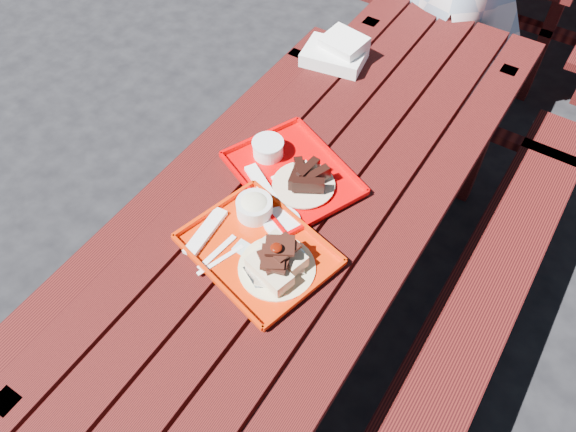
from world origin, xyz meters
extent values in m
plane|color=black|center=(0.00, 0.00, 0.00)|extent=(60.00, 60.00, 0.00)
cube|color=#4A110E|center=(-0.30, 0.00, 0.73)|extent=(0.14, 2.40, 0.04)
cube|color=#4A110E|center=(-0.15, 0.00, 0.73)|extent=(0.14, 2.40, 0.04)
cube|color=#4A110E|center=(0.00, 0.00, 0.73)|extent=(0.14, 2.40, 0.04)
cube|color=#4A110E|center=(0.15, 0.00, 0.73)|extent=(0.14, 2.40, 0.04)
cube|color=#4A110E|center=(0.30, 0.00, 0.73)|extent=(0.14, 2.40, 0.04)
cube|color=#4A110E|center=(-0.58, 0.00, 0.43)|extent=(0.25, 2.40, 0.04)
cube|color=#4A110E|center=(-0.58, -0.84, 0.21)|extent=(0.06, 0.06, 0.42)
cube|color=#4A110E|center=(-0.58, 0.84, 0.21)|extent=(0.06, 0.06, 0.42)
cube|color=#4A110E|center=(0.58, 0.00, 0.43)|extent=(0.25, 2.40, 0.04)
cube|color=#4A110E|center=(0.58, 0.84, 0.21)|extent=(0.06, 0.06, 0.42)
cube|color=#4A110E|center=(-0.30, 0.96, 0.38)|extent=(0.06, 0.06, 0.75)
cube|color=#4A110E|center=(0.30, 0.96, 0.38)|extent=(0.06, 0.06, 0.75)
cube|color=#4A110E|center=(0.00, 0.96, 0.43)|extent=(1.40, 0.06, 0.04)
cube|color=#4A110E|center=(-0.58, 1.96, 0.21)|extent=(0.06, 0.06, 0.42)
cube|color=#4A110E|center=(-0.30, 1.84, 0.38)|extent=(0.06, 0.06, 0.75)
cube|color=#4A110E|center=(0.30, 1.84, 0.38)|extent=(0.06, 0.06, 0.75)
cube|color=#4A110E|center=(0.00, 1.84, 0.43)|extent=(1.40, 0.06, 0.04)
cube|color=red|center=(-0.03, -0.27, 0.76)|extent=(0.47, 0.40, 0.01)
cube|color=red|center=(0.01, -0.11, 0.77)|extent=(0.39, 0.11, 0.02)
cube|color=red|center=(-0.07, -0.42, 0.77)|extent=(0.39, 0.11, 0.02)
cube|color=red|center=(0.17, -0.32, 0.77)|extent=(0.09, 0.31, 0.02)
cube|color=red|center=(-0.23, -0.21, 0.77)|extent=(0.09, 0.31, 0.02)
cylinder|color=beige|center=(0.05, -0.29, 0.76)|extent=(0.22, 0.22, 0.01)
cube|color=beige|center=(0.05, -0.32, 0.79)|extent=(0.15, 0.10, 0.04)
cube|color=beige|center=(0.05, -0.25, 0.79)|extent=(0.15, 0.10, 0.04)
ellipsoid|color=#4D0C03|center=(0.05, -0.29, 0.87)|extent=(0.03, 0.03, 0.01)
cylinder|color=silver|center=(-0.12, -0.16, 0.79)|extent=(0.11, 0.11, 0.06)
ellipsoid|color=#EFE8BD|center=(-0.12, -0.16, 0.81)|extent=(0.09, 0.09, 0.04)
cylinder|color=white|center=(-0.03, -0.14, 0.77)|extent=(0.11, 0.11, 0.01)
cube|color=white|center=(-0.20, -0.30, 0.77)|extent=(0.06, 0.19, 0.01)
cube|color=white|center=(-0.12, -0.34, 0.76)|extent=(0.03, 0.15, 0.01)
cube|color=white|center=(-0.10, -0.35, 0.76)|extent=(0.06, 0.15, 0.00)
cube|color=silver|center=(-0.07, -0.28, 0.76)|extent=(0.05, 0.05, 0.00)
cube|color=#DA0002|center=(-0.11, 0.04, 0.76)|extent=(0.49, 0.44, 0.01)
cube|color=#DA0002|center=(-0.04, 0.18, 0.77)|extent=(0.37, 0.17, 0.02)
cube|color=#DA0002|center=(-0.17, -0.10, 0.77)|extent=(0.37, 0.17, 0.02)
cube|color=#DA0002|center=(0.08, -0.04, 0.77)|extent=(0.13, 0.29, 0.02)
cube|color=#DA0002|center=(-0.29, 0.12, 0.77)|extent=(0.13, 0.29, 0.02)
cube|color=white|center=(-0.06, 0.02, 0.76)|extent=(0.18, 0.18, 0.01)
cylinder|color=beige|center=(-0.05, 0.02, 0.77)|extent=(0.20, 0.20, 0.01)
cylinder|color=white|center=(-0.22, 0.07, 0.79)|extent=(0.10, 0.10, 0.05)
cylinder|color=silver|center=(-0.22, 0.07, 0.81)|extent=(0.11, 0.11, 0.01)
cube|color=white|center=(-0.17, -0.05, 0.77)|extent=(0.16, 0.12, 0.01)
cube|color=silver|center=(-0.04, -0.10, 0.76)|extent=(0.06, 0.05, 0.00)
cube|color=white|center=(-0.29, 0.64, 0.78)|extent=(0.26, 0.21, 0.05)
cube|color=white|center=(-0.27, 0.67, 0.82)|extent=(0.18, 0.15, 0.04)
camera|label=1|loc=(0.54, -0.99, 2.10)|focal=35.00mm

